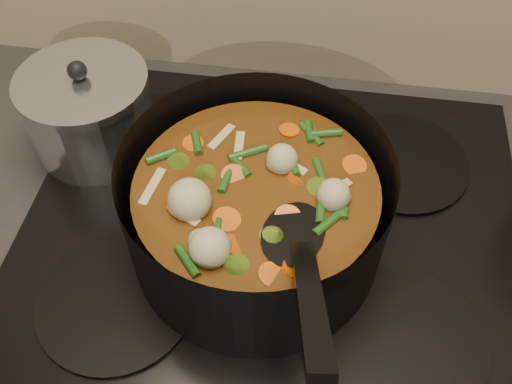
# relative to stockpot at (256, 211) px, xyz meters

# --- Properties ---
(counter) EXTENTS (2.64, 0.64, 0.91)m
(counter) POSITION_rel_stockpot_xyz_m (0.02, 0.03, -0.54)
(counter) COLOR brown
(counter) RESTS_ON ground
(stovetop) EXTENTS (0.62, 0.54, 0.03)m
(stovetop) POSITION_rel_stockpot_xyz_m (0.02, 0.03, -0.08)
(stovetop) COLOR black
(stovetop) RESTS_ON counter
(stockpot) EXTENTS (0.31, 0.39, 0.22)m
(stockpot) POSITION_rel_stockpot_xyz_m (0.00, 0.00, 0.00)
(stockpot) COLOR black
(stockpot) RESTS_ON stovetop
(saucepan) EXTENTS (0.17, 0.17, 0.14)m
(saucepan) POSITION_rel_stockpot_xyz_m (-0.24, 0.14, -0.01)
(saucepan) COLOR silver
(saucepan) RESTS_ON stovetop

